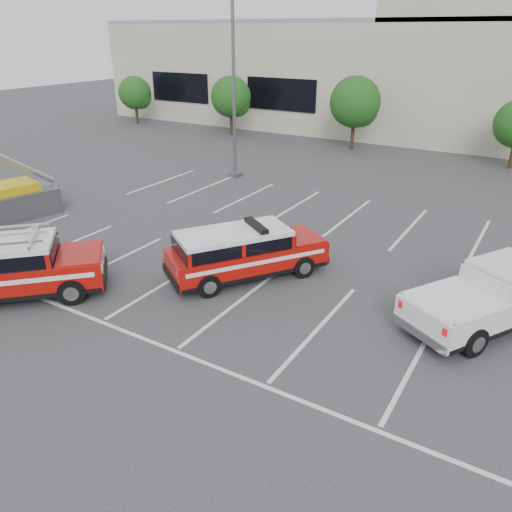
# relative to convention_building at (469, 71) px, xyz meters

# --- Properties ---
(ground) EXTENTS (120.00, 120.00, 0.00)m
(ground) POSITION_rel_convention_building_xyz_m (-0.18, -31.86, -4.72)
(ground) COLOR #343437
(ground) RESTS_ON ground
(stall_markings) EXTENTS (23.00, 15.00, 0.01)m
(stall_markings) POSITION_rel_convention_building_xyz_m (-0.18, -27.36, -4.71)
(stall_markings) COLOR silver
(stall_markings) RESTS_ON ground
(convention_building) EXTENTS (60.00, 16.99, 13.20)m
(convention_building) POSITION_rel_convention_building_xyz_m (0.00, 0.00, 0.00)
(convention_building) COLOR beige
(convention_building) RESTS_ON ground
(tree_far_left) EXTENTS (2.77, 2.77, 3.99)m
(tree_far_left) POSITION_rel_convention_building_xyz_m (-25.09, -9.82, -2.22)
(tree_far_left) COLOR #3F2B19
(tree_far_left) RESTS_ON ground
(tree_left) EXTENTS (3.07, 3.07, 4.42)m
(tree_left) POSITION_rel_convention_building_xyz_m (-15.09, -9.82, -1.95)
(tree_left) COLOR #3F2B19
(tree_left) RESTS_ON ground
(tree_mid_left) EXTENTS (3.37, 3.37, 4.85)m
(tree_mid_left) POSITION_rel_convention_building_xyz_m (-5.09, -9.82, -1.68)
(tree_mid_left) COLOR #3F2B19
(tree_mid_left) RESTS_ON ground
(light_pole_left) EXTENTS (0.90, 0.60, 10.24)m
(light_pole_left) POSITION_rel_convention_building_xyz_m (-8.18, -19.86, 0.47)
(light_pole_left) COLOR #59595E
(light_pole_left) RESTS_ON ground
(fire_chief_suv) EXTENTS (4.48, 5.33, 1.82)m
(fire_chief_suv) POSITION_rel_convention_building_xyz_m (-0.98, -30.14, -3.98)
(fire_chief_suv) COLOR #9D0C07
(fire_chief_suv) RESTS_ON ground
(white_pickup) EXTENTS (4.46, 5.73, 1.70)m
(white_pickup) POSITION_rel_convention_building_xyz_m (6.54, -28.89, -4.04)
(white_pickup) COLOR silver
(white_pickup) RESTS_ON ground
(ladder_suv) EXTENTS (5.14, 5.15, 2.06)m
(ladder_suv) POSITION_rel_convention_building_xyz_m (-6.31, -35.01, -3.90)
(ladder_suv) COLOR #9D0C07
(ladder_suv) RESTS_ON ground
(utility_rig) EXTENTS (3.94, 4.04, 3.27)m
(utility_rig) POSITION_rel_convention_building_xyz_m (-13.13, -30.51, -4.07)
(utility_rig) COLOR #59595E
(utility_rig) RESTS_ON ground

